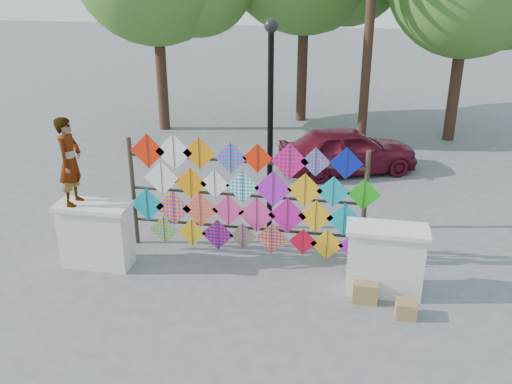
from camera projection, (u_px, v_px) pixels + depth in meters
ground at (237, 272)px, 10.84m from camera, size 80.00×80.00×0.00m
parapet_left at (96, 234)px, 10.86m from camera, size 1.40×0.65×1.28m
parapet_right at (385, 260)px, 9.95m from camera, size 1.40×0.65×1.28m
kite_rack at (247, 198)px, 11.01m from camera, size 4.93×0.24×2.44m
vendor_woman at (70, 161)px, 10.35m from camera, size 0.41×0.61×1.65m
sedan at (348, 150)px, 15.58m from camera, size 4.07×2.86×1.29m
lamppost at (270, 109)px, 11.57m from camera, size 0.28×0.28×4.46m
cardboard_box_near at (365, 290)px, 9.90m from camera, size 0.43×0.38×0.38m
cardboard_box_far at (406, 309)px, 9.46m from camera, size 0.34×0.32×0.29m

